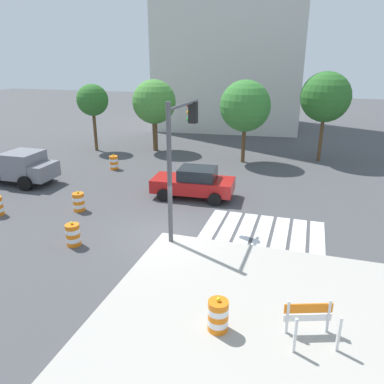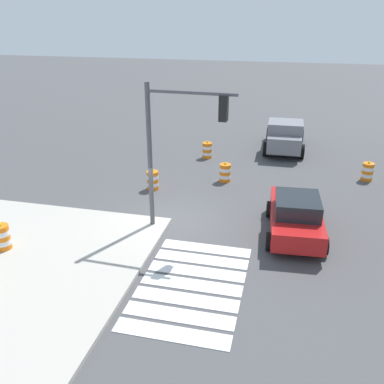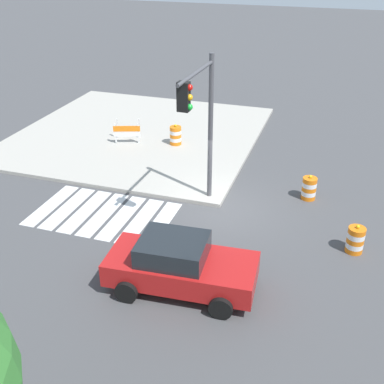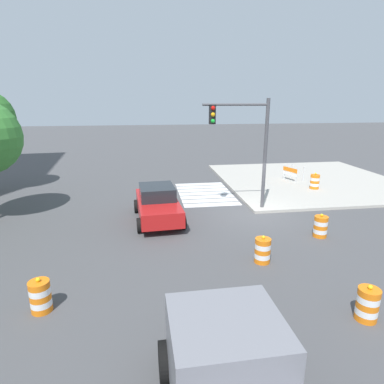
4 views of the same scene
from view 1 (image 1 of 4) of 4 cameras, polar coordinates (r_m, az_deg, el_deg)
name	(u,v)px [view 1 (image 1 of 4)]	position (r m, az deg, el deg)	size (l,w,h in m)	color
ground_plane	(163,236)	(16.18, -4.44, -6.58)	(120.00, 120.00, 0.00)	#474749
sidewalk_corner	(307,376)	(10.30, 16.89, -24.91)	(12.00, 12.00, 0.15)	#ADA89E
crosswalk_stripes	(263,230)	(16.90, 10.66, -5.65)	(5.10, 3.20, 0.02)	silver
sports_car	(194,183)	(20.15, 0.31, 1.43)	(4.41, 2.36, 1.63)	red
pickup_truck	(16,167)	(24.70, -24.91, 3.41)	(5.18, 2.40, 1.92)	slate
traffic_barrel_near_corner	(114,163)	(25.83, -11.65, 4.35)	(0.56, 0.56, 1.02)	orange
traffic_barrel_median_near	(73,235)	(15.93, -17.44, -6.14)	(0.56, 0.56, 1.02)	orange
traffic_barrel_median_far	(79,202)	(19.29, -16.65, -1.43)	(0.56, 0.56, 1.02)	orange
traffic_barrel_on_sidewalk	(218,315)	(10.75, 3.93, -18.00)	(0.56, 0.56, 1.02)	orange
construction_barricade	(310,318)	(10.90, 17.27, -17.60)	(1.42, 1.14, 1.00)	silver
traffic_light_pole	(180,143)	(15.13, -1.86, 7.34)	(0.47, 3.29, 5.50)	#4C4C51
street_tree_streetside_near	(154,102)	(30.07, -5.71, 13.28)	(3.35, 3.35, 5.48)	brown
street_tree_streetside_mid	(92,100)	(30.89, -14.72, 13.17)	(2.41, 2.41, 5.15)	brown
street_tree_streetside_far	(326,97)	(28.25, 19.43, 13.28)	(3.41, 3.41, 6.19)	brown
street_tree_corner_lot	(245,106)	(26.67, 7.99, 12.66)	(3.47, 3.47, 5.67)	brown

